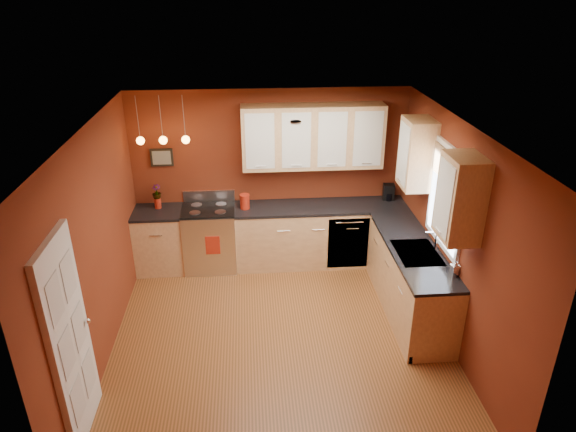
{
  "coord_description": "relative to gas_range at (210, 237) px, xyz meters",
  "views": [
    {
      "loc": [
        -0.32,
        -5.04,
        3.99
      ],
      "look_at": [
        0.17,
        1.0,
        1.16
      ],
      "focal_mm": 32.0,
      "sensor_mm": 36.0,
      "label": 1
    }
  ],
  "objects": [
    {
      "name": "coffee_maker",
      "position": [
        2.69,
        0.15,
        0.57
      ],
      "size": [
        0.18,
        0.18,
        0.24
      ],
      "rotation": [
        0.0,
        0.0,
        -0.12
      ],
      "color": "black",
      "rests_on": "counter_back_right"
    },
    {
      "name": "wall_picture",
      "position": [
        -0.63,
        0.28,
        1.17
      ],
      "size": [
        0.32,
        0.03,
        0.26
      ],
      "primitive_type": "cube",
      "color": "black",
      "rests_on": "wall_back"
    },
    {
      "name": "red_canister",
      "position": [
        0.53,
        -0.02,
        0.57
      ],
      "size": [
        0.15,
        0.15,
        0.22
      ],
      "color": "#B02513",
      "rests_on": "counter_back_right"
    },
    {
      "name": "dishwasher_front",
      "position": [
        2.02,
        -0.29,
        -0.03
      ],
      "size": [
        0.6,
        0.02,
        0.8
      ],
      "primitive_type": "cube",
      "color": "silver",
      "rests_on": "base_cabinets_back_right"
    },
    {
      "name": "dish_towel",
      "position": [
        0.06,
        -0.33,
        0.04
      ],
      "size": [
        0.2,
        0.01,
        0.28
      ],
      "primitive_type": "cube",
      "color": "#B02513",
      "rests_on": "gas_range"
    },
    {
      "name": "upper_cabinets_back",
      "position": [
        1.52,
        0.12,
        1.47
      ],
      "size": [
        2.0,
        0.35,
        0.9
      ],
      "primitive_type": "cube",
      "color": "#E7B67C",
      "rests_on": "wall_back"
    },
    {
      "name": "counter_back_left",
      "position": [
        -0.73,
        -0.0,
        0.44
      ],
      "size": [
        0.7,
        0.62,
        0.04
      ],
      "primitive_type": "cube",
      "color": "black",
      "rests_on": "base_cabinets_back_left"
    },
    {
      "name": "wall_right",
      "position": [
        2.92,
        -1.8,
        0.82
      ],
      "size": [
        0.02,
        4.2,
        2.6
      ],
      "primitive_type": "cube",
      "color": "maroon",
      "rests_on": "floor"
    },
    {
      "name": "pendant_lights",
      "position": [
        -0.53,
        -0.05,
        1.53
      ],
      "size": [
        0.71,
        0.11,
        0.66
      ],
      "color": "gray",
      "rests_on": "ceiling"
    },
    {
      "name": "upper_cabinets_right",
      "position": [
        2.75,
        -1.48,
        1.47
      ],
      "size": [
        0.35,
        1.95,
        0.9
      ],
      "primitive_type": "cube",
      "color": "#E7B67C",
      "rests_on": "wall_right"
    },
    {
      "name": "sink",
      "position": [
        2.62,
        -1.5,
        0.43
      ],
      "size": [
        0.5,
        0.7,
        0.33
      ],
      "color": "gray",
      "rests_on": "counter_right"
    },
    {
      "name": "base_cabinets_back_left",
      "position": [
        -0.73,
        -0.0,
        -0.03
      ],
      "size": [
        0.7,
        0.6,
        0.9
      ],
      "primitive_type": "cube",
      "color": "#E7B67C",
      "rests_on": "floor"
    },
    {
      "name": "wall_back",
      "position": [
        0.92,
        0.3,
        0.82
      ],
      "size": [
        4.0,
        0.02,
        2.6
      ],
      "primitive_type": "cube",
      "color": "maroon",
      "rests_on": "floor"
    },
    {
      "name": "red_vase",
      "position": [
        -0.73,
        0.11,
        0.54
      ],
      "size": [
        0.1,
        0.1,
        0.15
      ],
      "primitive_type": "cylinder",
      "color": "#B02513",
      "rests_on": "counter_back_left"
    },
    {
      "name": "gas_range",
      "position": [
        0.0,
        0.0,
        0.0
      ],
      "size": [
        0.76,
        0.64,
        1.11
      ],
      "color": "silver",
      "rests_on": "floor"
    },
    {
      "name": "ceiling",
      "position": [
        0.92,
        -1.8,
        2.12
      ],
      "size": [
        4.0,
        4.2,
        0.02
      ],
      "primitive_type": "cube",
      "color": "white",
      "rests_on": "wall_back"
    },
    {
      "name": "base_cabinets_right",
      "position": [
        2.62,
        -1.35,
        -0.03
      ],
      "size": [
        0.6,
        2.1,
        0.9
      ],
      "primitive_type": "cube",
      "color": "#E7B67C",
      "rests_on": "floor"
    },
    {
      "name": "wall_left",
      "position": [
        -1.08,
        -1.8,
        0.82
      ],
      "size": [
        0.02,
        4.2,
        2.6
      ],
      "primitive_type": "cube",
      "color": "maroon",
      "rests_on": "floor"
    },
    {
      "name": "base_cabinets_back_right",
      "position": [
        1.65,
        -0.0,
        -0.03
      ],
      "size": [
        2.54,
        0.6,
        0.9
      ],
      "primitive_type": "cube",
      "color": "#E7B67C",
      "rests_on": "floor"
    },
    {
      "name": "window",
      "position": [
        2.89,
        -1.5,
        1.21
      ],
      "size": [
        0.06,
        1.02,
        1.22
      ],
      "color": "white",
      "rests_on": "wall_right"
    },
    {
      "name": "door_left_wall",
      "position": [
        -1.05,
        -3.0,
        0.54
      ],
      "size": [
        0.12,
        0.82,
        2.05
      ],
      "color": "white",
      "rests_on": "floor"
    },
    {
      "name": "soap_pump",
      "position": [
        2.87,
        -2.05,
        0.56
      ],
      "size": [
        0.1,
        0.1,
        0.19
      ],
      "primitive_type": "imported",
      "rotation": [
        0.0,
        0.0,
        0.19
      ],
      "color": "white",
      "rests_on": "counter_right"
    },
    {
      "name": "floor",
      "position": [
        0.92,
        -1.8,
        -0.48
      ],
      "size": [
        4.2,
        4.2,
        0.0
      ],
      "primitive_type": "plane",
      "color": "#9C582D",
      "rests_on": "ground"
    },
    {
      "name": "flowers",
      "position": [
        -0.73,
        0.11,
        0.71
      ],
      "size": [
        0.15,
        0.15,
        0.23
      ],
      "primitive_type": "imported",
      "rotation": [
        0.0,
        0.0,
        -0.2
      ],
      "color": "#B02513",
      "rests_on": "red_vase"
    },
    {
      "name": "counter_back_right",
      "position": [
        1.65,
        -0.0,
        0.44
      ],
      "size": [
        2.54,
        0.62,
        0.04
      ],
      "primitive_type": "cube",
      "color": "black",
      "rests_on": "base_cabinets_back_right"
    },
    {
      "name": "counter_right",
      "position": [
        2.62,
        -1.35,
        0.44
      ],
      "size": [
        0.62,
        2.1,
        0.04
      ],
      "primitive_type": "cube",
      "color": "black",
      "rests_on": "base_cabinets_right"
    },
    {
      "name": "wall_front",
      "position": [
        0.92,
        -3.9,
        0.82
      ],
      "size": [
        4.0,
        0.02,
        2.6
      ],
      "primitive_type": "cube",
      "color": "maroon",
      "rests_on": "floor"
    }
  ]
}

